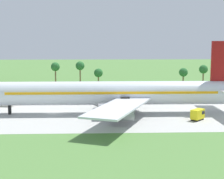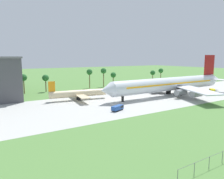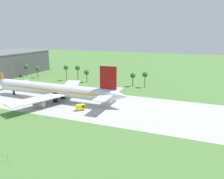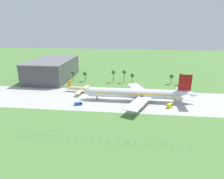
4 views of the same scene
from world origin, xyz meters
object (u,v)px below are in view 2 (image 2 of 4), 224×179
Objects in this scene: catering_van at (212,91)px; regional_aircraft at (78,93)px; baggage_tug at (118,108)px; jet_airliner at (172,84)px.

regional_aircraft is at bearing 160.00° from catering_van.
regional_aircraft is 6.09× the size of catering_van.
regional_aircraft is 4.61× the size of baggage_tug.
jet_airliner is 3.13× the size of regional_aircraft.
jet_airliner is at bearing 16.09° from baggage_tug.
baggage_tug is at bearing -177.66° from catering_van.
jet_airliner is 19.07× the size of catering_van.
jet_airliner reaches higher than baggage_tug.
catering_van is (64.25, -23.39, -1.40)m from regional_aircraft.
baggage_tug is at bearing -81.67° from regional_aircraft.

